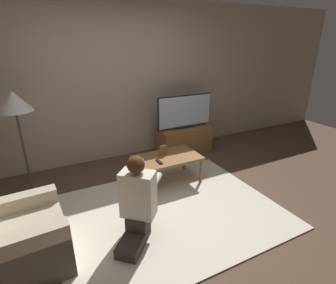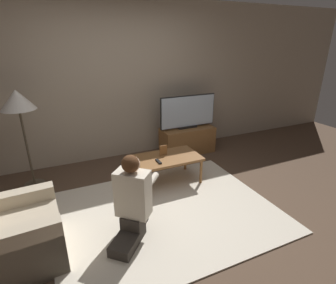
{
  "view_description": "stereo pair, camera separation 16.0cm",
  "coord_description": "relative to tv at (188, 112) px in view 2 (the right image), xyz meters",
  "views": [
    {
      "loc": [
        -1.23,
        -2.35,
        1.95
      ],
      "look_at": [
        0.31,
        0.65,
        0.63
      ],
      "focal_mm": 28.0,
      "sensor_mm": 36.0,
      "label": 1
    },
    {
      "loc": [
        -1.08,
        -2.42,
        1.95
      ],
      "look_at": [
        0.31,
        0.65,
        0.63
      ],
      "focal_mm": 28.0,
      "sensor_mm": 36.0,
      "label": 2
    }
  ],
  "objects": [
    {
      "name": "ground_plane",
      "position": [
        -1.1,
        -1.52,
        -0.77
      ],
      "size": [
        10.0,
        10.0,
        0.0
      ],
      "primitive_type": "plane",
      "color": "brown"
    },
    {
      "name": "wall_back",
      "position": [
        -1.1,
        0.41,
        0.53
      ],
      "size": [
        10.0,
        0.06,
        2.6
      ],
      "color": "tan",
      "rests_on": "ground_plane"
    },
    {
      "name": "rug",
      "position": [
        -1.1,
        -1.52,
        -0.76
      ],
      "size": [
        2.57,
        2.0,
        0.02
      ],
      "color": "beige",
      "rests_on": "ground_plane"
    },
    {
      "name": "tv_stand",
      "position": [
        0.0,
        -0.0,
        -0.54
      ],
      "size": [
        0.97,
        0.42,
        0.47
      ],
      "color": "brown",
      "rests_on": "ground_plane"
    },
    {
      "name": "tv",
      "position": [
        0.0,
        0.0,
        0.0
      ],
      "size": [
        1.05,
        0.08,
        0.59
      ],
      "color": "black",
      "rests_on": "tv_stand"
    },
    {
      "name": "coffee_table",
      "position": [
        -0.8,
        -0.87,
        -0.4
      ],
      "size": [
        0.93,
        0.56,
        0.41
      ],
      "color": "brown",
      "rests_on": "ground_plane"
    },
    {
      "name": "floor_lamp",
      "position": [
        -2.57,
        -0.16,
        0.4
      ],
      "size": [
        0.43,
        0.43,
        1.37
      ],
      "color": "#4C4233",
      "rests_on": "ground_plane"
    },
    {
      "name": "armchair",
      "position": [
        -2.74,
        -1.63,
        -0.48
      ],
      "size": [
        0.91,
        0.82,
        0.91
      ],
      "rotation": [
        0.0,
        0.0,
        1.64
      ],
      "color": "#B7A88E",
      "rests_on": "ground_plane"
    },
    {
      "name": "person_kneeling",
      "position": [
        -1.58,
        -1.75,
        -0.32
      ],
      "size": [
        0.72,
        0.76,
        0.92
      ],
      "rotation": [
        0.0,
        0.0,
        2.41
      ],
      "color": "#332D28",
      "rests_on": "rug"
    },
    {
      "name": "picture_frame",
      "position": [
        -0.82,
        -0.79,
        -0.29
      ],
      "size": [
        0.11,
        0.01,
        0.15
      ],
      "color": "brown",
      "rests_on": "coffee_table"
    },
    {
      "name": "remote",
      "position": [
        -0.97,
        -0.98,
        -0.35
      ],
      "size": [
        0.04,
        0.15,
        0.02
      ],
      "color": "black",
      "rests_on": "coffee_table"
    }
  ]
}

